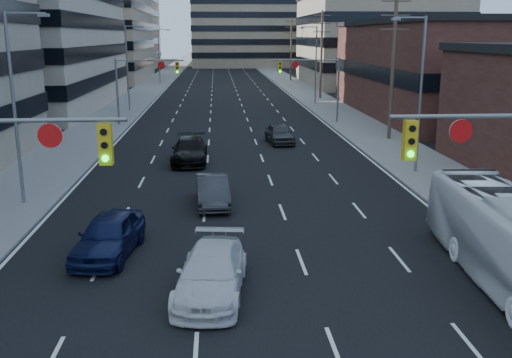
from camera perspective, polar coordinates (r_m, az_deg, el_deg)
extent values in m
cube|color=black|center=(137.26, -3.53, 10.80)|extent=(18.00, 300.00, 0.02)
cube|color=slate|center=(137.64, -8.41, 10.72)|extent=(5.00, 300.00, 0.15)
cube|color=slate|center=(137.83, 1.34, 10.86)|extent=(5.00, 300.00, 0.15)
cube|color=gray|center=(109.44, -16.48, 13.61)|extent=(20.00, 30.00, 16.00)
cube|color=#472119|center=(62.42, 20.14, 10.14)|extent=(20.00, 30.00, 9.00)
cube|color=gray|center=(98.57, 11.75, 13.31)|extent=(22.00, 28.00, 14.00)
cube|color=#ADA089|center=(149.47, -14.78, 14.48)|extent=(24.00, 24.00, 20.00)
cube|color=gray|center=(140.99, 9.91, 13.15)|extent=(22.00, 22.00, 12.00)
cylinder|color=slate|center=(16.17, -24.26, 5.34)|extent=(6.50, 0.12, 0.12)
cube|color=gold|center=(15.56, -14.82, 3.39)|extent=(0.35, 0.28, 1.10)
cylinder|color=black|center=(15.35, -15.01, 4.56)|extent=(0.18, 0.06, 0.18)
cylinder|color=black|center=(15.41, -14.93, 3.27)|extent=(0.18, 0.06, 0.18)
cylinder|color=#0CE526|center=(15.47, -14.85, 2.00)|extent=(0.18, 0.06, 0.18)
cylinder|color=white|center=(15.82, -19.89, 4.10)|extent=(0.64, 0.06, 0.64)
cylinder|color=slate|center=(17.11, 23.73, 5.81)|extent=(6.50, 0.12, 0.12)
cube|color=gold|center=(16.16, 15.12, 3.75)|extent=(0.35, 0.28, 1.10)
cylinder|color=black|center=(15.95, 15.39, 4.88)|extent=(0.18, 0.06, 0.18)
cylinder|color=black|center=(16.01, 15.31, 3.65)|extent=(0.18, 0.06, 0.18)
cylinder|color=#0CE526|center=(16.08, 15.23, 2.42)|extent=(0.18, 0.06, 0.18)
cylinder|color=white|center=(16.60, 19.80, 4.55)|extent=(0.64, 0.06, 0.64)
cylinder|color=slate|center=(53.00, -13.70, 8.41)|extent=(0.18, 0.18, 6.00)
cylinder|color=slate|center=(52.40, -10.58, 11.58)|extent=(6.00, 0.12, 0.12)
cube|color=gold|center=(52.21, -7.88, 10.96)|extent=(0.35, 0.28, 1.10)
cylinder|color=black|center=(52.04, -7.90, 11.33)|extent=(0.18, 0.06, 0.18)
cylinder|color=black|center=(52.06, -7.89, 10.95)|extent=(0.18, 0.06, 0.18)
cylinder|color=#0CE526|center=(52.07, -7.88, 10.56)|extent=(0.18, 0.06, 0.18)
cylinder|color=white|center=(52.28, -9.45, 11.18)|extent=(0.64, 0.06, 0.64)
cylinder|color=slate|center=(53.44, 8.20, 8.70)|extent=(0.18, 0.18, 6.00)
cylinder|color=slate|center=(52.71, 5.05, 11.77)|extent=(6.00, 0.12, 0.12)
cube|color=gold|center=(52.42, 2.40, 11.09)|extent=(0.35, 0.28, 1.10)
cylinder|color=black|center=(52.24, 2.42, 11.46)|extent=(0.18, 0.06, 0.18)
cylinder|color=black|center=(52.26, 2.42, 11.08)|extent=(0.18, 0.06, 0.18)
cylinder|color=#0CE526|center=(52.28, 2.41, 10.69)|extent=(0.18, 0.06, 0.18)
cylinder|color=white|center=(52.55, 3.95, 11.35)|extent=(0.64, 0.06, 0.64)
cylinder|color=#4C3D2D|center=(45.12, 13.51, 10.67)|extent=(0.28, 0.28, 11.00)
cube|color=#4C3D2D|center=(45.12, 13.88, 16.89)|extent=(2.20, 0.10, 0.10)
cube|color=#4C3D2D|center=(45.08, 13.80, 15.62)|extent=(2.20, 0.10, 0.10)
cube|color=#4C3D2D|center=(45.05, 13.72, 14.35)|extent=(2.20, 0.10, 0.10)
cylinder|color=#4C3D2D|center=(74.28, 6.55, 12.17)|extent=(0.28, 0.28, 11.00)
cube|color=#4C3D2D|center=(74.28, 6.66, 15.95)|extent=(2.20, 0.10, 0.10)
cube|color=#4C3D2D|center=(74.25, 6.64, 15.18)|extent=(2.20, 0.10, 0.10)
cube|color=#4C3D2D|center=(74.24, 6.62, 14.41)|extent=(2.20, 0.10, 0.10)
cylinder|color=#4C3D2D|center=(103.92, 3.51, 12.77)|extent=(0.28, 0.28, 11.00)
cube|color=#4C3D2D|center=(103.92, 3.56, 15.47)|extent=(2.20, 0.10, 0.10)
cube|color=#4C3D2D|center=(103.90, 3.55, 14.92)|extent=(2.20, 0.10, 0.10)
cube|color=#4C3D2D|center=(103.89, 3.54, 14.37)|extent=(2.20, 0.10, 0.10)
cylinder|color=slate|center=(28.80, -23.00, 6.19)|extent=(0.16, 0.16, 9.00)
cylinder|color=slate|center=(28.33, -22.10, 15.11)|extent=(1.80, 0.10, 0.10)
cube|color=slate|center=(28.10, -20.48, 15.10)|extent=(0.50, 0.22, 0.14)
cylinder|color=slate|center=(62.82, -12.73, 10.67)|extent=(0.16, 0.16, 9.00)
cylinder|color=slate|center=(62.61, -12.11, 14.72)|extent=(1.80, 0.10, 0.10)
cube|color=slate|center=(62.50, -11.36, 14.69)|extent=(0.50, 0.22, 0.14)
cylinder|color=slate|center=(97.54, -9.66, 11.93)|extent=(0.16, 0.16, 9.00)
cylinder|color=slate|center=(97.40, -9.23, 14.53)|extent=(1.80, 0.10, 0.10)
cube|color=slate|center=(97.33, -8.74, 14.50)|extent=(0.50, 0.22, 0.14)
cylinder|color=slate|center=(34.25, 16.11, 7.85)|extent=(0.16, 0.16, 9.00)
cylinder|color=slate|center=(33.80, 15.15, 15.32)|extent=(1.80, 0.10, 0.10)
cube|color=slate|center=(33.55, 13.80, 15.27)|extent=(0.50, 0.22, 0.14)
cylinder|color=slate|center=(68.12, 6.01, 11.18)|extent=(0.16, 0.16, 9.00)
cylinder|color=slate|center=(67.89, 5.34, 14.90)|extent=(1.80, 0.10, 0.10)
cube|color=slate|center=(67.77, 4.65, 14.85)|extent=(0.50, 0.22, 0.14)
imported|color=silver|center=(18.14, -4.47, -9.32)|extent=(2.60, 5.17, 1.44)
imported|color=#0E1539|center=(21.77, -14.50, -5.48)|extent=(2.48, 4.84, 1.58)
imported|color=#2B2B2D|center=(27.39, -4.35, -1.20)|extent=(1.73, 4.35, 1.41)
imported|color=black|center=(36.77, -6.66, 2.84)|extent=(2.22, 5.42, 1.57)
imported|color=#343437|center=(43.30, 2.35, 4.57)|extent=(2.18, 4.51, 1.48)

